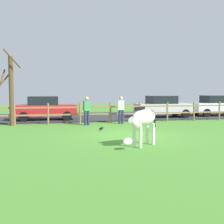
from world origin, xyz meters
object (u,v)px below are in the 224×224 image
at_px(zebra, 143,120).
at_px(visitor_left_of_tree, 87,109).
at_px(parked_car_white, 217,105).
at_px(parked_car_red, 45,108).
at_px(crow_on_grass, 101,128).
at_px(visitor_right_of_tree, 121,109).
at_px(bare_tree, 11,89).
at_px(parked_car_silver, 163,106).

distance_m(zebra, visitor_left_of_tree, 6.68).
bearing_deg(parked_car_white, parked_car_red, -178.50).
relative_size(crow_on_grass, visitor_right_of_tree, 0.13).
xyz_separation_m(bare_tree, crow_on_grass, (4.56, -3.27, -1.94)).
bearing_deg(zebra, parked_car_red, 109.68).
bearing_deg(parked_car_silver, parked_car_white, 4.34).
distance_m(bare_tree, zebra, 9.13).
height_order(parked_car_red, visitor_left_of_tree, visitor_left_of_tree).
height_order(parked_car_silver, parked_car_white, same).
distance_m(parked_car_white, visitor_left_of_tree, 11.13).
height_order(crow_on_grass, parked_car_white, parked_car_white).
bearing_deg(crow_on_grass, visitor_left_of_tree, 98.46).
xyz_separation_m(zebra, visitor_right_of_tree, (0.98, 6.91, -0.02)).
relative_size(zebra, parked_car_red, 0.41).
bearing_deg(parked_car_white, visitor_right_of_tree, -159.38).
relative_size(bare_tree, parked_car_red, 1.05).
distance_m(crow_on_grass, visitor_right_of_tree, 3.43).
relative_size(crow_on_grass, parked_car_white, 0.05).
distance_m(zebra, visitor_right_of_tree, 6.98).
bearing_deg(crow_on_grass, zebra, -79.46).
bearing_deg(parked_car_white, parked_car_silver, -175.66).
xyz_separation_m(parked_car_silver, visitor_left_of_tree, (-5.96, -3.16, 0.06)).
height_order(parked_car_silver, parked_car_red, same).
height_order(zebra, parked_car_white, parked_car_white).
bearing_deg(visitor_right_of_tree, visitor_left_of_tree, -171.22).
relative_size(bare_tree, crow_on_grass, 19.70).
height_order(bare_tree, visitor_left_of_tree, bare_tree).
xyz_separation_m(zebra, parked_car_white, (9.43, 10.09, -0.08)).
height_order(visitor_left_of_tree, visitor_right_of_tree, same).
relative_size(bare_tree, zebra, 2.58).
bearing_deg(parked_car_white, zebra, -133.07).
height_order(parked_car_silver, visitor_left_of_tree, visitor_left_of_tree).
bearing_deg(visitor_left_of_tree, parked_car_silver, 27.92).
distance_m(bare_tree, parked_car_white, 15.05).
xyz_separation_m(bare_tree, zebra, (5.32, -7.33, -1.14)).
relative_size(parked_car_white, visitor_left_of_tree, 2.46).
xyz_separation_m(parked_car_red, parked_car_white, (12.92, 0.34, 0.00)).
xyz_separation_m(visitor_left_of_tree, visitor_right_of_tree, (2.11, 0.33, 0.00)).
relative_size(parked_car_red, parked_car_white, 1.00).
bearing_deg(crow_on_grass, parked_car_white, 30.63).
bearing_deg(bare_tree, visitor_right_of_tree, -3.85).
bearing_deg(zebra, visitor_left_of_tree, 99.75).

